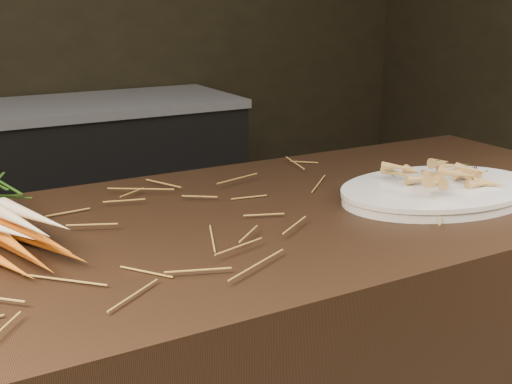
% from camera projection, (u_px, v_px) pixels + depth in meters
% --- Properties ---
extents(back_counter, '(1.82, 0.62, 0.84)m').
position_uv_depth(back_counter, '(40.00, 199.00, 2.87)').
color(back_counter, black).
rests_on(back_counter, ground).
extents(straw_bedding, '(1.40, 0.60, 0.02)m').
position_uv_depth(straw_bedding, '(58.00, 244.00, 1.02)').
color(straw_bedding, '#B0892D').
rests_on(straw_bedding, main_counter).
extents(serving_platter, '(0.44, 0.31, 0.02)m').
position_uv_depth(serving_platter, '(438.00, 193.00, 1.28)').
color(serving_platter, white).
rests_on(serving_platter, main_counter).
extents(roasted_veg_heap, '(0.21, 0.16, 0.05)m').
position_uv_depth(roasted_veg_heap, '(440.00, 176.00, 1.27)').
color(roasted_veg_heap, '#B47A3C').
rests_on(roasted_veg_heap, serving_platter).
extents(serving_fork, '(0.12, 0.12, 0.00)m').
position_uv_depth(serving_fork, '(502.00, 180.00, 1.32)').
color(serving_fork, silver).
rests_on(serving_fork, serving_platter).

